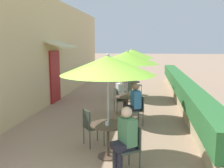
{
  "coord_description": "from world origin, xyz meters",
  "views": [
    {
      "loc": [
        1.38,
        -3.15,
        2.37
      ],
      "look_at": [
        0.15,
        5.26,
        1.0
      ],
      "focal_mm": 40.0,
      "sensor_mm": 36.0,
      "label": 1
    }
  ],
  "objects_px": {
    "patio_umbrella_far": "(132,54)",
    "coffee_cup_far": "(131,81)",
    "seated_patron_near_left": "(125,137)",
    "patio_umbrella_mid": "(128,58)",
    "patio_table_near": "(108,134)",
    "cafe_chair_near_left": "(130,145)",
    "seated_patron_mid_left": "(122,93)",
    "coffee_cup_mid": "(131,95)",
    "cafe_chair_mid_left": "(118,98)",
    "cafe_chair_far_right": "(127,89)",
    "cafe_chair_far_left": "(135,84)",
    "patio_table_far": "(131,86)",
    "coffee_cup_near": "(107,123)",
    "cafe_chair_mid_right": "(138,108)",
    "seated_patron_mid_right": "(134,102)",
    "patio_umbrella_near": "(108,65)",
    "patio_table_mid": "(127,103)",
    "cafe_chair_near_right": "(91,124)"
  },
  "relations": [
    {
      "from": "patio_umbrella_far",
      "to": "coffee_cup_far",
      "type": "bearing_deg",
      "value": -99.18
    },
    {
      "from": "seated_patron_near_left",
      "to": "patio_umbrella_mid",
      "type": "bearing_deg",
      "value": -33.33
    },
    {
      "from": "patio_table_near",
      "to": "cafe_chair_near_left",
      "type": "xyz_separation_m",
      "value": [
        0.49,
        -0.52,
        0.0
      ]
    },
    {
      "from": "seated_patron_mid_left",
      "to": "coffee_cup_far",
      "type": "bearing_deg",
      "value": 152.75
    },
    {
      "from": "coffee_cup_mid",
      "to": "patio_umbrella_far",
      "type": "relative_size",
      "value": 0.04
    },
    {
      "from": "seated_patron_mid_left",
      "to": "coffee_cup_mid",
      "type": "distance_m",
      "value": 0.7
    },
    {
      "from": "patio_table_near",
      "to": "seated_patron_near_left",
      "type": "height_order",
      "value": "seated_patron_near_left"
    },
    {
      "from": "cafe_chair_mid_left",
      "to": "cafe_chair_far_right",
      "type": "height_order",
      "value": "same"
    },
    {
      "from": "cafe_chair_mid_left",
      "to": "cafe_chair_far_right",
      "type": "distance_m",
      "value": 1.85
    },
    {
      "from": "seated_patron_near_left",
      "to": "cafe_chair_far_left",
      "type": "relative_size",
      "value": 1.44
    },
    {
      "from": "patio_table_far",
      "to": "cafe_chair_mid_left",
      "type": "bearing_deg",
      "value": -96.23
    },
    {
      "from": "coffee_cup_near",
      "to": "cafe_chair_mid_right",
      "type": "distance_m",
      "value": 2.38
    },
    {
      "from": "cafe_chair_near_left",
      "to": "seated_patron_mid_right",
      "type": "relative_size",
      "value": 0.7
    },
    {
      "from": "patio_umbrella_mid",
      "to": "patio_umbrella_far",
      "type": "relative_size",
      "value": 1.0
    },
    {
      "from": "seated_patron_mid_left",
      "to": "cafe_chair_mid_right",
      "type": "bearing_deg",
      "value": 1.65
    },
    {
      "from": "patio_umbrella_mid",
      "to": "coffee_cup_mid",
      "type": "relative_size",
      "value": 24.28
    },
    {
      "from": "cafe_chair_mid_right",
      "to": "seated_patron_mid_left",
      "type": "bearing_deg",
      "value": 1.65
    },
    {
      "from": "patio_umbrella_mid",
      "to": "cafe_chair_mid_right",
      "type": "relative_size",
      "value": 2.51
    },
    {
      "from": "patio_umbrella_near",
      "to": "patio_umbrella_far",
      "type": "height_order",
      "value": "same"
    },
    {
      "from": "patio_table_far",
      "to": "patio_umbrella_far",
      "type": "bearing_deg",
      "value": 90.0
    },
    {
      "from": "coffee_cup_near",
      "to": "coffee_cup_mid",
      "type": "relative_size",
      "value": 1.0
    },
    {
      "from": "coffee_cup_near",
      "to": "seated_patron_near_left",
      "type": "bearing_deg",
      "value": -49.87
    },
    {
      "from": "patio_table_near",
      "to": "cafe_chair_near_left",
      "type": "height_order",
      "value": "cafe_chair_near_left"
    },
    {
      "from": "cafe_chair_near_left",
      "to": "cafe_chair_far_left",
      "type": "bearing_deg",
      "value": -35.13
    },
    {
      "from": "coffee_cup_near",
      "to": "patio_table_far",
      "type": "height_order",
      "value": "coffee_cup_near"
    },
    {
      "from": "coffee_cup_near",
      "to": "patio_table_mid",
      "type": "distance_m",
      "value": 2.95
    },
    {
      "from": "patio_umbrella_near",
      "to": "seated_patron_mid_right",
      "type": "bearing_deg",
      "value": 79.16
    },
    {
      "from": "cafe_chair_far_right",
      "to": "patio_umbrella_far",
      "type": "bearing_deg",
      "value": 6.11
    },
    {
      "from": "seated_patron_near_left",
      "to": "cafe_chair_mid_left",
      "type": "relative_size",
      "value": 1.44
    },
    {
      "from": "coffee_cup_mid",
      "to": "patio_table_far",
      "type": "distance_m",
      "value": 3.12
    },
    {
      "from": "patio_umbrella_near",
      "to": "patio_table_mid",
      "type": "bearing_deg",
      "value": 86.75
    },
    {
      "from": "cafe_chair_near_right",
      "to": "patio_table_mid",
      "type": "bearing_deg",
      "value": 126.74
    },
    {
      "from": "cafe_chair_near_left",
      "to": "seated_patron_mid_left",
      "type": "bearing_deg",
      "value": -29.11
    },
    {
      "from": "seated_patron_near_left",
      "to": "cafe_chair_mid_right",
      "type": "height_order",
      "value": "seated_patron_near_left"
    },
    {
      "from": "patio_table_near",
      "to": "cafe_chair_far_right",
      "type": "bearing_deg",
      "value": 90.43
    },
    {
      "from": "seated_patron_near_left",
      "to": "cafe_chair_near_right",
      "type": "height_order",
      "value": "seated_patron_near_left"
    },
    {
      "from": "patio_umbrella_mid",
      "to": "patio_umbrella_far",
      "type": "bearing_deg",
      "value": 91.41
    },
    {
      "from": "coffee_cup_near",
      "to": "patio_table_far",
      "type": "bearing_deg",
      "value": 89.16
    },
    {
      "from": "cafe_chair_mid_left",
      "to": "seated_patron_mid_right",
      "type": "height_order",
      "value": "seated_patron_mid_right"
    },
    {
      "from": "patio_table_near",
      "to": "patio_umbrella_near",
      "type": "height_order",
      "value": "patio_umbrella_near"
    },
    {
      "from": "cafe_chair_mid_left",
      "to": "cafe_chair_mid_right",
      "type": "xyz_separation_m",
      "value": [
        0.71,
        -1.25,
        0.0
      ]
    },
    {
      "from": "patio_table_near",
      "to": "coffee_cup_mid",
      "type": "distance_m",
      "value": 2.92
    },
    {
      "from": "coffee_cup_mid",
      "to": "patio_umbrella_far",
      "type": "height_order",
      "value": "patio_umbrella_far"
    },
    {
      "from": "patio_umbrella_mid",
      "to": "coffee_cup_far",
      "type": "relative_size",
      "value": 24.28
    },
    {
      "from": "cafe_chair_near_left",
      "to": "coffee_cup_mid",
      "type": "xyz_separation_m",
      "value": [
        -0.23,
        3.42,
        0.25
      ]
    },
    {
      "from": "patio_umbrella_near",
      "to": "coffee_cup_mid",
      "type": "xyz_separation_m",
      "value": [
        0.27,
        2.9,
        -1.18
      ]
    },
    {
      "from": "seated_patron_near_left",
      "to": "coffee_cup_near",
      "type": "relative_size",
      "value": 13.89
    },
    {
      "from": "seated_patron_mid_right",
      "to": "patio_table_far",
      "type": "distance_m",
      "value": 3.86
    },
    {
      "from": "seated_patron_mid_left",
      "to": "patio_table_far",
      "type": "xyz_separation_m",
      "value": [
        0.18,
        2.5,
        -0.17
      ]
    },
    {
      "from": "seated_patron_mid_left",
      "to": "coffee_cup_far",
      "type": "xyz_separation_m",
      "value": [
        0.15,
        2.34,
        0.08
      ]
    }
  ]
}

